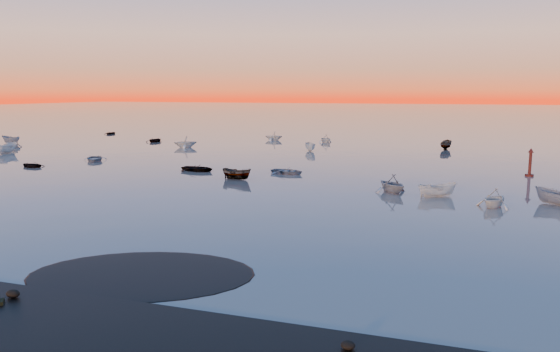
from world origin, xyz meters
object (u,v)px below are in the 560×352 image
at_px(boat_near_center, 437,197).
at_px(channel_marker, 530,165).
at_px(boat_near_right, 392,192).
at_px(boat_near_left, 94,161).

distance_m(boat_near_center, channel_marker, 18.65).
distance_m(boat_near_center, boat_near_right, 4.28).
distance_m(boat_near_left, channel_marker, 55.87).
bearing_deg(channel_marker, boat_near_right, -131.41).
xyz_separation_m(boat_near_right, channel_marker, (13.49, 15.30, 1.31)).
bearing_deg(boat_near_center, boat_near_left, 48.21).
bearing_deg(boat_near_right, boat_near_center, 125.97).
height_order(boat_near_left, channel_marker, channel_marker).
xyz_separation_m(boat_near_left, boat_near_center, (46.36, -11.34, 0.00)).
bearing_deg(boat_near_center, channel_marker, -57.99).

